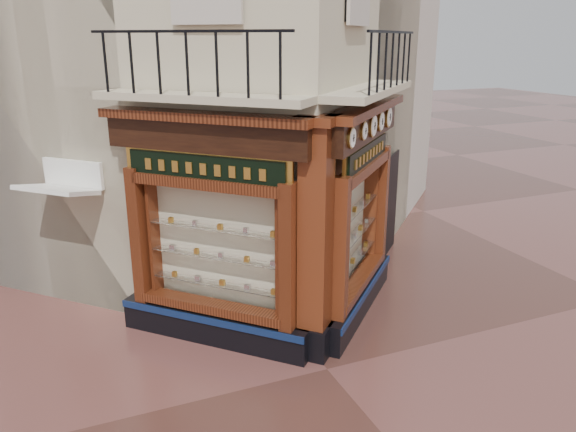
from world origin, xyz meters
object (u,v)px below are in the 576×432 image
clock_c (373,126)px  clock_e (388,117)px  corner_pilaster (315,245)px  signboard_left (205,168)px  awning (73,316)px  clock_b (364,131)px  signboard_right (367,154)px  clock_a (351,138)px  clock_d (381,121)px

clock_c → clock_e: size_ratio=1.00×
corner_pilaster → signboard_left: corner_pilaster is taller
clock_c → corner_pilaster: bearing=165.6°
clock_e → awning: bearing=123.3°
clock_c → signboard_left: (-2.94, 0.14, -0.52)m
corner_pilaster → clock_c: corner_pilaster is taller
clock_b → clock_c: size_ratio=0.77×
clock_c → signboard_right: clock_c is taller
awning → clock_a: bearing=-170.6°
clock_a → signboard_left: clock_a is taller
clock_c → awning: 6.64m
corner_pilaster → clock_d: corner_pilaster is taller
clock_a → signboard_left: bearing=106.9°
awning → corner_pilaster: bearing=-173.9°
clock_b → clock_e: size_ratio=0.77×
clock_b → signboard_left: bearing=122.2°
clock_b → clock_c: clock_c is taller
signboard_left → signboard_right: 2.92m
corner_pilaster → awning: bearing=96.1°
clock_c → clock_d: clock_c is taller
awning → signboard_right: size_ratio=0.69×
clock_d → signboard_left: size_ratio=0.17×
clock_a → clock_c: bearing=-0.0°
clock_b → signboard_right: 0.87m
clock_e → signboard_right: (-0.87, -0.71, -0.52)m
clock_d → signboard_right: size_ratio=0.19×
clock_a → signboard_left: size_ratio=0.15×
corner_pilaster → clock_a: size_ratio=12.04×
clock_c → signboard_left: 2.99m
awning → signboard_left: (2.22, -1.96, 3.10)m
clock_d → signboard_left: 3.39m
signboard_left → signboard_right: signboard_left is taller
corner_pilaster → clock_b: 2.02m
awning → clock_e: bearing=-146.7°
clock_e → awning: size_ratio=0.31×
signboard_right → clock_b: bearing=-171.0°
awning → signboard_left: size_ratio=0.61×
clock_b → signboard_right: clock_b is taller
clock_e → signboard_left: size_ratio=0.19×
clock_a → awning: 6.33m
clock_a → corner_pilaster: bearing=128.9°
clock_e → signboard_right: clock_e is taller
clock_a → clock_b: (0.50, 0.50, -0.00)m
clock_a → signboard_left: 2.33m
clock_b → clock_c: (0.43, 0.43, 0.00)m
clock_c → clock_d: (0.40, 0.40, 0.00)m
clock_d → corner_pilaster: bearing=169.2°
clock_b → clock_e: bearing=0.0°
clock_e → signboard_right: bearing=174.3°
clock_a → awning: bearing=99.4°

